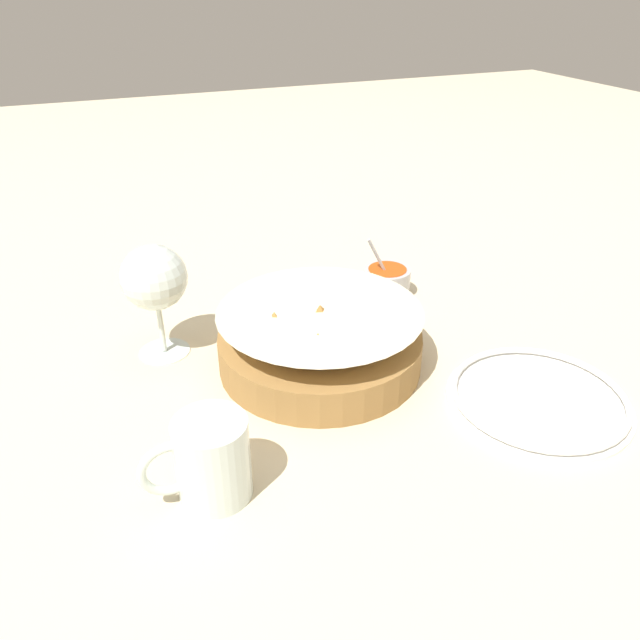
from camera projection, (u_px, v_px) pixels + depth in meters
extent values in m
plane|color=beige|center=(305.00, 354.00, 0.85)|extent=(4.00, 4.00, 0.00)
cylinder|color=olive|center=(320.00, 349.00, 0.82)|extent=(0.26, 0.26, 0.05)
cone|color=beige|center=(320.00, 337.00, 0.81)|extent=(0.26, 0.26, 0.08)
cylinder|color=#3D842D|center=(320.00, 348.00, 0.81)|extent=(0.20, 0.20, 0.01)
pyramid|color=#B77A38|center=(275.00, 332.00, 0.78)|extent=(0.07, 0.08, 0.06)
pyramid|color=#B77A38|center=(318.00, 352.00, 0.75)|extent=(0.09, 0.09, 0.05)
pyramid|color=#B77A38|center=(366.00, 332.00, 0.79)|extent=(0.09, 0.07, 0.05)
pyramid|color=#B77A38|center=(347.00, 311.00, 0.84)|extent=(0.07, 0.07, 0.05)
pyramid|color=#B77A38|center=(320.00, 325.00, 0.80)|extent=(0.09, 0.08, 0.06)
cylinder|color=#B7B7BC|center=(387.00, 282.00, 0.99)|extent=(0.07, 0.07, 0.04)
cylinder|color=#CC4C14|center=(387.00, 278.00, 0.99)|extent=(0.06, 0.06, 0.03)
cylinder|color=#B7B7BC|center=(381.00, 263.00, 0.97)|extent=(0.05, 0.01, 0.09)
cylinder|color=silver|center=(165.00, 351.00, 0.85)|extent=(0.07, 0.07, 0.00)
cylinder|color=silver|center=(161.00, 327.00, 0.83)|extent=(0.01, 0.01, 0.07)
sphere|color=silver|center=(154.00, 277.00, 0.80)|extent=(0.09, 0.09, 0.09)
sphere|color=#E5B77F|center=(155.00, 285.00, 0.80)|extent=(0.06, 0.06, 0.06)
cylinder|color=silver|center=(213.00, 459.00, 0.61)|extent=(0.07, 0.07, 0.09)
cylinder|color=gold|center=(214.00, 467.00, 0.61)|extent=(0.06, 0.06, 0.06)
torus|color=silver|center=(170.00, 469.00, 0.59)|extent=(0.06, 0.01, 0.06)
cylinder|color=white|center=(538.00, 399.00, 0.75)|extent=(0.22, 0.22, 0.01)
torus|color=white|center=(539.00, 395.00, 0.75)|extent=(0.21, 0.21, 0.01)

